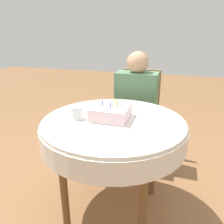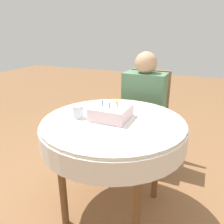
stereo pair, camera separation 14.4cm
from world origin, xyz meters
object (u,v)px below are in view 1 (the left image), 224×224
object	(u,v)px
person	(136,100)
drinking_glass	(77,113)
birthday_cake	(111,112)
chair	(137,114)

from	to	relation	value
person	drinking_glass	xyz separation A→B (m)	(-0.24, -0.78, 0.11)
birthday_cake	chair	bearing A→B (deg)	87.52
birthday_cake	drinking_glass	xyz separation A→B (m)	(-0.21, -0.07, -0.00)
drinking_glass	person	bearing A→B (deg)	72.58
person	drinking_glass	world-z (taller)	person
chair	birthday_cake	size ratio (longest dim) A/B	3.94
chair	drinking_glass	size ratio (longest dim) A/B	10.95
chair	drinking_glass	world-z (taller)	chair
birthday_cake	drinking_glass	world-z (taller)	birthday_cake
chair	birthday_cake	xyz separation A→B (m)	(-0.03, -0.81, 0.30)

